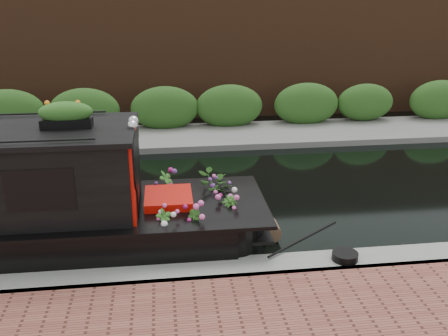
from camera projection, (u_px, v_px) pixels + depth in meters
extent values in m
plane|color=black|center=(168.00, 198.00, 10.63)|extent=(80.00, 80.00, 0.00)
cube|color=gray|center=(173.00, 285.00, 7.56)|extent=(40.00, 0.60, 0.50)
cube|color=slate|center=(165.00, 141.00, 14.54)|extent=(40.00, 2.40, 0.34)
cube|color=#28541C|center=(164.00, 132.00, 15.38)|extent=(40.00, 1.10, 2.80)
cube|color=#4D2C1A|center=(163.00, 115.00, 17.33)|extent=(40.00, 1.00, 8.00)
cube|color=red|center=(136.00, 169.00, 8.21)|extent=(0.08, 1.74, 1.35)
cube|color=black|center=(40.00, 190.00, 7.20)|extent=(0.90, 0.04, 0.55)
cube|color=red|center=(169.00, 208.00, 8.52)|extent=(0.81, 0.90, 0.50)
sphere|color=silver|center=(133.00, 126.00, 7.81)|extent=(0.18, 0.18, 0.18)
sphere|color=silver|center=(134.00, 121.00, 8.07)|extent=(0.18, 0.18, 0.18)
cube|color=black|center=(67.00, 123.00, 7.80)|extent=(0.78, 0.28, 0.15)
ellipsoid|color=orange|center=(65.00, 111.00, 7.73)|extent=(0.86, 0.30, 0.24)
imported|color=#306622|center=(165.00, 225.00, 7.87)|extent=(0.33, 0.30, 0.53)
imported|color=#306622|center=(193.00, 225.00, 7.87)|extent=(0.27, 0.32, 0.51)
imported|color=#306622|center=(217.00, 189.00, 9.06)|extent=(0.81, 0.79, 0.69)
imported|color=#306622|center=(230.00, 211.00, 8.39)|extent=(0.40, 0.40, 0.51)
imported|color=#306622|center=(167.00, 187.00, 9.20)|extent=(0.37, 0.40, 0.63)
cylinder|color=brown|center=(270.00, 230.00, 8.92)|extent=(0.32, 0.42, 0.32)
cylinder|color=black|center=(345.00, 256.00, 7.76)|extent=(0.40, 0.40, 0.12)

